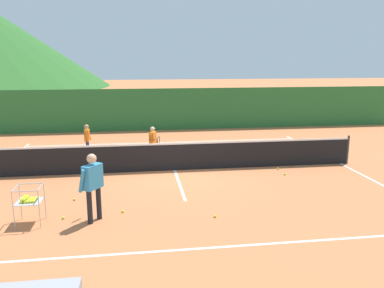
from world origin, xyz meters
name	(u,v)px	position (x,y,z in m)	size (l,w,h in m)	color
ground_plane	(175,170)	(0.00, 0.00, 0.00)	(120.00, 120.00, 0.00)	#C67042
line_baseline_near	(202,248)	(0.00, -5.72, 0.00)	(12.31, 0.08, 0.01)	white
line_baseline_far	(165,142)	(0.00, 4.64, 0.00)	(12.31, 0.08, 0.01)	white
line_sideline_east	(340,164)	(6.15, 0.00, 0.00)	(0.08, 10.36, 0.01)	white
line_service_center	(175,170)	(0.00, 0.00, 0.00)	(0.08, 6.04, 0.01)	white
tennis_net	(174,156)	(0.00, 0.00, 0.50)	(12.87, 0.08, 1.05)	#333338
instructor	(93,181)	(-2.31, -3.99, 0.99)	(0.57, 0.81, 1.65)	black
student_0	(87,137)	(-3.22, 2.53, 0.76)	(0.22, 0.50, 1.27)	navy
student_1	(153,140)	(-0.66, 1.54, 0.77)	(0.41, 0.70, 1.29)	navy
ball_cart	(28,200)	(-3.80, -3.93, 0.59)	(0.58, 0.58, 0.90)	#B7B7BC
tennis_ball_0	(63,218)	(-3.07, -3.78, 0.03)	(0.07, 0.07, 0.07)	yellow
tennis_ball_1	(285,174)	(3.58, -1.09, 0.03)	(0.07, 0.07, 0.07)	yellow
tennis_ball_2	(74,199)	(-3.00, -2.53, 0.03)	(0.07, 0.07, 0.07)	yellow
tennis_ball_3	(215,216)	(0.58, -4.20, 0.03)	(0.07, 0.07, 0.07)	yellow
tennis_ball_4	(278,169)	(3.59, -0.42, 0.03)	(0.07, 0.07, 0.07)	yellow
tennis_ball_5	(123,211)	(-1.66, -3.57, 0.03)	(0.07, 0.07, 0.07)	yellow
windscreen_fence	(160,109)	(0.00, 7.85, 1.12)	(27.08, 0.08, 2.25)	#286B33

